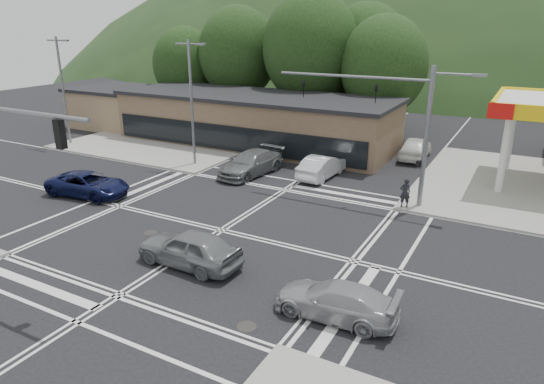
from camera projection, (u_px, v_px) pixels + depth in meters
The scene contains 20 objects.
ground at pixel (221, 230), 24.99m from camera, with size 120.00×120.00×0.00m, color black.
sidewalk_nw at pixel (178, 138), 44.15m from camera, with size 16.00×16.00×0.15m, color gray.
commercial_row at pixel (255, 121), 42.00m from camera, with size 24.00×8.00×4.00m, color brown.
commercial_nw at pixel (119, 108), 49.28m from camera, with size 8.00×7.00×3.60m, color #846B4F.
hill_north at pixel (469, 73), 99.46m from camera, with size 252.00×126.00×140.00m, color #1F3719.
tree_n_a at pixel (238, 53), 48.78m from camera, with size 8.00×8.00×11.75m.
tree_n_b at pixel (311, 48), 44.95m from camera, with size 9.00×9.00×12.98m.
tree_n_c at pixel (384, 66), 42.23m from camera, with size 7.60×7.60×10.87m.
tree_n_d at pixel (185, 64), 51.09m from camera, with size 6.80×6.80×9.76m.
tree_n_e at pixel (366, 54), 46.68m from camera, with size 8.40×8.40×11.98m.
streetlight_nw at pixel (192, 97), 34.56m from camera, with size 2.50×0.25×9.00m.
streetlight_w at pixel (63, 86), 40.65m from camera, with size 2.50×0.25×9.00m.
signal_mast_ne at pixel (405, 118), 26.95m from camera, with size 11.65×0.30×8.00m.
car_blue_west at pixel (88, 184), 29.76m from camera, with size 2.40×5.19×1.44m, color #0C1137.
car_grey_center at pixel (190, 248), 21.18m from camera, with size 1.95×4.84×1.65m, color slate.
car_silver_east at pixel (336, 300), 17.52m from camera, with size 1.85×4.55×1.32m, color #97999E.
car_queue_a at pixel (322, 166), 33.19m from camera, with size 1.65×4.73×1.56m, color silver.
car_queue_b at pixel (415, 148), 37.76m from camera, with size 2.03×5.04×1.72m, color white.
car_northbound at pixel (251, 163), 33.80m from camera, with size 2.29×5.62×1.63m, color slate.
pedestrian at pixel (405, 193), 27.48m from camera, with size 0.62×0.41×1.70m, color black.
Camera 1 is at (13.25, -18.85, 10.22)m, focal length 32.00 mm.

